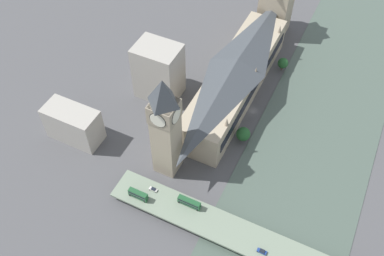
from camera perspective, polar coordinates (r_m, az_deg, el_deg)
name	(u,v)px	position (r m, az deg, el deg)	size (l,w,h in m)	color
ground_plane	(253,111)	(252.97, 8.13, 2.29)	(600.00, 600.00, 0.00)	#4C4C4F
river_water	(317,133)	(249.50, 16.35, -0.63)	(64.74, 360.00, 0.30)	#47564C
parliament_hall	(236,77)	(251.51, 5.90, 6.74)	(24.63, 109.56, 27.72)	tan
clock_tower	(165,125)	(199.62, -3.59, 0.37)	(12.64, 12.64, 62.57)	tan
victoria_tower	(277,2)	(297.82, 11.20, 16.13)	(19.26, 19.26, 49.95)	tan
road_bridge	(272,250)	(202.57, 10.62, -15.66)	(161.48, 16.26, 4.53)	#5D6A59
double_decker_bus_lead	(138,194)	(209.89, -7.19, -8.79)	(10.02, 2.58, 4.98)	#235B33
double_decker_bus_mid	(189,202)	(206.32, -0.38, -9.88)	(11.61, 2.52, 4.64)	#235B33
car_northbound_mid	(153,189)	(213.05, -5.19, -8.14)	(4.23, 1.81, 1.37)	silver
car_southbound_lead	(262,251)	(199.77, 9.30, -15.92)	(4.42, 1.89, 1.42)	navy
city_block_west	(159,71)	(249.32, -4.48, 7.55)	(25.25, 19.22, 34.80)	#A39E93
city_block_center	(73,124)	(238.81, -15.53, 0.50)	(29.65, 14.51, 20.77)	#A39E93
tree_embankment_near	(243,134)	(233.60, 6.85, -0.81)	(7.77, 7.77, 9.44)	brown
tree_embankment_mid	(283,63)	(277.48, 12.04, 8.47)	(6.63, 6.63, 8.96)	brown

